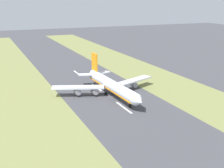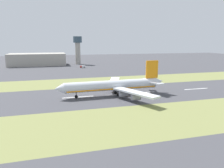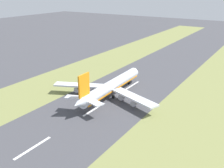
{
  "view_description": "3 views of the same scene",
  "coord_description": "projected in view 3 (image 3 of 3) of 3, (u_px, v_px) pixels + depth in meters",
  "views": [
    {
      "loc": [
        63.58,
        152.68,
        53.67
      ],
      "look_at": [
        -1.99,
        -1.26,
        7.0
      ],
      "focal_mm": 50.0,
      "sensor_mm": 36.0,
      "label": 1
    },
    {
      "loc": [
        -123.5,
        33.41,
        31.86
      ],
      "look_at": [
        -1.99,
        -1.26,
        7.0
      ],
      "focal_mm": 35.0,
      "sensor_mm": 36.0,
      "label": 2
    },
    {
      "loc": [
        71.84,
        -117.53,
        58.16
      ],
      "look_at": [
        -1.99,
        -1.26,
        7.0
      ],
      "focal_mm": 42.0,
      "sensor_mm": 36.0,
      "label": 3
    }
  ],
  "objects": [
    {
      "name": "ground_plane",
      "position": [
        116.0,
        95.0,
        149.36
      ],
      "size": [
        800.0,
        800.0,
        0.0
      ],
      "primitive_type": "plane",
      "color": "#424247"
    },
    {
      "name": "grass_median_west",
      "position": [
        58.0,
        81.0,
        171.97
      ],
      "size": [
        40.0,
        600.0,
        0.01
      ],
      "primitive_type": "cube",
      "color": "olive",
      "rests_on": "ground"
    },
    {
      "name": "grass_median_east",
      "position": [
        195.0,
        115.0,
        126.74
      ],
      "size": [
        40.0,
        600.0,
        0.01
      ],
      "primitive_type": "cube",
      "color": "olive",
      "rests_on": "ground"
    },
    {
      "name": "centreline_dash_near",
      "position": [
        33.0,
        148.0,
        100.88
      ],
      "size": [
        1.2,
        18.0,
        0.01
      ],
      "primitive_type": "cube",
      "color": "silver",
      "rests_on": "ground"
    },
    {
      "name": "centreline_dash_mid",
      "position": [
        94.0,
        109.0,
        132.54
      ],
      "size": [
        1.2,
        18.0,
        0.01
      ],
      "primitive_type": "cube",
      "color": "silver",
      "rests_on": "ground"
    },
    {
      "name": "centreline_dash_far",
      "position": [
        132.0,
        86.0,
        164.19
      ],
      "size": [
        1.2,
        18.0,
        0.01
      ],
      "primitive_type": "cube",
      "color": "silver",
      "rests_on": "ground"
    },
    {
      "name": "airplane_main_jet",
      "position": [
        110.0,
        87.0,
        145.73
      ],
      "size": [
        64.1,
        67.14,
        20.2
      ],
      "color": "silver",
      "rests_on": "ground"
    }
  ]
}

